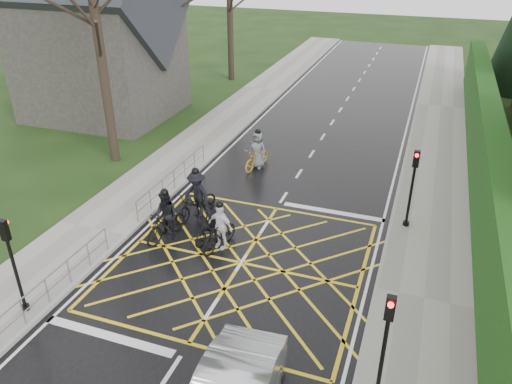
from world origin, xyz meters
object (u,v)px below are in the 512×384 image
Objects in this scene: cyclist_front at (220,231)px; cyclist_mid at (196,199)px; cyclist_back at (166,220)px; cyclist_lead at (257,155)px; cyclist_rear at (211,227)px.

cyclist_mid is at bearing 149.15° from cyclist_front.
cyclist_back is 7.04m from cyclist_lead.
cyclist_lead is (-0.52, 6.52, 0.13)m from cyclist_rear.
cyclist_front is 0.92× the size of cyclist_lead.
cyclist_mid is at bearing 146.75° from cyclist_rear.
cyclist_mid reaches higher than cyclist_lead.
cyclist_back is 0.92× the size of cyclist_mid.
cyclist_front is at bearing -21.57° from cyclist_rear.
cyclist_lead reaches higher than cyclist_front.
cyclist_rear is at bearing 30.12° from cyclist_back.
cyclist_mid is 5.20m from cyclist_lead.
cyclist_mid is (-1.23, 1.37, 0.22)m from cyclist_rear.
cyclist_back is 2.08m from cyclist_front.
cyclist_front reaches higher than cyclist_rear.
cyclist_lead reaches higher than cyclist_rear.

